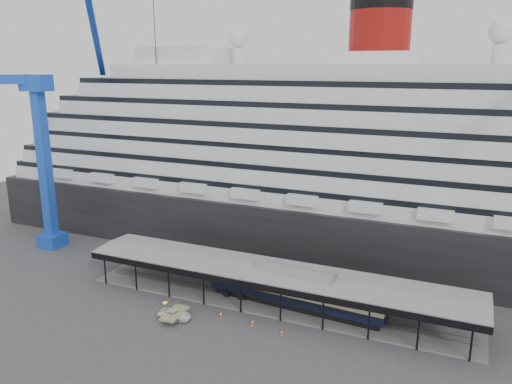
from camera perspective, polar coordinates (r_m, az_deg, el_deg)
ground at (r=68.36m, az=0.18°, el=-14.35°), size 200.00×200.00×0.00m
cruise_ship at (r=91.34m, az=8.31°, el=5.08°), size 130.00×30.00×43.90m
platform_canopy at (r=71.40m, az=1.82°, el=-10.92°), size 56.00×9.18×5.30m
crane_blue at (r=96.11m, az=-22.63°, el=5.56°), size 22.63×19.19×47.60m
port_truck at (r=69.07m, az=-9.28°, el=-13.65°), size 4.60×2.32×1.25m
pullman_carriage at (r=70.05m, az=4.48°, el=-10.91°), size 25.45×4.92×24.83m
traffic_cone_left at (r=68.85m, az=-4.06°, el=-13.77°), size 0.57×0.57×0.84m
traffic_cone_mid at (r=64.79m, az=2.95°, el=-15.78°), size 0.45×0.45×0.66m
traffic_cone_right at (r=66.79m, az=-0.42°, el=-14.70°), size 0.48×0.48×0.79m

